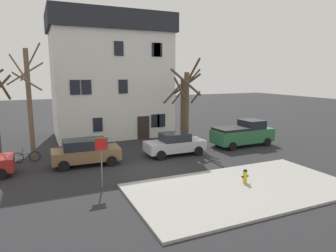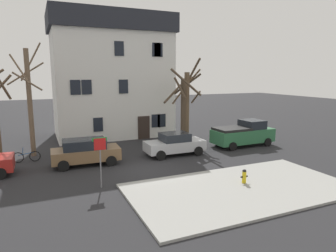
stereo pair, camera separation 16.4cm
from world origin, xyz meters
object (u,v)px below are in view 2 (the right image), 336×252
at_px(tree_bare_far, 184,105).
at_px(street_sign_pole, 100,153).
at_px(pickup_truck_green, 243,134).
at_px(bicycle_leaning, 27,157).
at_px(building_main, 112,75).
at_px(fire_hydrant, 244,176).
at_px(tree_bare_mid, 29,99).
at_px(car_silver_sedan, 175,144).
at_px(tree_bare_end, 187,106).
at_px(car_brown_wagon, 86,151).

bearing_deg(tree_bare_far, street_sign_pole, -138.66).
distance_m(pickup_truck_green, bicycle_leaning, 16.47).
bearing_deg(building_main, tree_bare_far, -52.33).
height_order(building_main, fire_hydrant, building_main).
height_order(building_main, tree_bare_mid, building_main).
relative_size(building_main, car_silver_sedan, 2.60).
bearing_deg(tree_bare_mid, street_sign_pole, -68.40).
distance_m(car_silver_sedan, bicycle_leaning, 10.22).
xyz_separation_m(fire_hydrant, bicycle_leaning, (-10.74, 9.39, -0.14)).
height_order(tree_bare_mid, car_silver_sedan, tree_bare_mid).
height_order(tree_bare_end, car_brown_wagon, tree_bare_end).
relative_size(tree_bare_mid, fire_hydrant, 10.69).
relative_size(building_main, fire_hydrant, 14.97).
height_order(tree_bare_mid, pickup_truck_green, tree_bare_mid).
relative_size(tree_bare_mid, tree_bare_end, 1.28).
bearing_deg(bicycle_leaning, tree_bare_end, 3.62).
xyz_separation_m(street_sign_pole, bicycle_leaning, (-3.69, 6.68, -1.51)).
relative_size(pickup_truck_green, fire_hydrant, 6.91).
relative_size(tree_bare_far, pickup_truck_green, 1.38).
relative_size(tree_bare_far, tree_bare_end, 1.14).
height_order(tree_bare_end, car_silver_sedan, tree_bare_end).
distance_m(tree_bare_mid, fire_hydrant, 15.49).
bearing_deg(tree_bare_far, tree_bare_mid, 176.66).
bearing_deg(tree_bare_far, pickup_truck_green, -35.60).
bearing_deg(tree_bare_mid, car_brown_wagon, -50.29).
xyz_separation_m(car_brown_wagon, car_silver_sedan, (6.37, -0.10, -0.07)).
height_order(tree_bare_far, street_sign_pole, tree_bare_far).
height_order(building_main, tree_bare_far, building_main).
xyz_separation_m(car_silver_sedan, pickup_truck_green, (6.39, 0.30, 0.19)).
relative_size(pickup_truck_green, bicycle_leaning, 2.99).
bearing_deg(tree_bare_mid, tree_bare_end, -3.69).
bearing_deg(bicycle_leaning, car_brown_wagon, -31.89).
relative_size(car_brown_wagon, car_silver_sedan, 1.00).
bearing_deg(fire_hydrant, tree_bare_far, 81.48).
bearing_deg(street_sign_pole, fire_hydrant, -21.02).
relative_size(building_main, tree_bare_end, 1.79).
height_order(tree_bare_mid, bicycle_leaning, tree_bare_mid).
height_order(tree_bare_far, tree_bare_end, tree_bare_far).
bearing_deg(pickup_truck_green, building_main, 134.27).
height_order(tree_bare_far, pickup_truck_green, tree_bare_far).
bearing_deg(tree_bare_mid, tree_bare_far, -3.34).
bearing_deg(pickup_truck_green, car_brown_wagon, -179.07).
distance_m(car_brown_wagon, pickup_truck_green, 12.76).
distance_m(car_silver_sedan, fire_hydrant, 7.12).
xyz_separation_m(car_brown_wagon, pickup_truck_green, (12.76, 0.21, 0.12)).
xyz_separation_m(car_silver_sedan, street_sign_pole, (-6.25, -4.36, 1.06)).
height_order(tree_bare_far, car_silver_sedan, tree_bare_far).
relative_size(pickup_truck_green, street_sign_pole, 1.96).
xyz_separation_m(tree_bare_far, bicycle_leaning, (-12.28, -0.88, -2.93)).
height_order(building_main, tree_bare_end, building_main).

